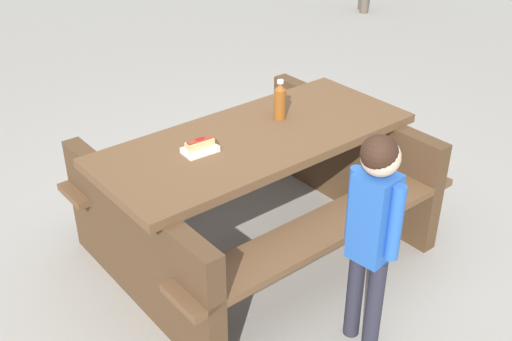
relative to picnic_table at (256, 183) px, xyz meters
The scene contains 5 objects.
ground_plane 0.44m from the picnic_table, ahead, with size 30.00×30.00×0.00m, color gray.
picnic_table is the anchor object (origin of this frame).
soda_bottle 0.49m from the picnic_table, behind, with size 0.07×0.07×0.23m.
hotdog_tray 0.49m from the picnic_table, 19.68° to the right, with size 0.21×0.16×0.08m.
child_in_coat 0.98m from the picnic_table, 69.85° to the left, with size 0.19×0.28×1.14m.
Camera 1 is at (2.45, 1.78, 2.28)m, focal length 43.27 mm.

